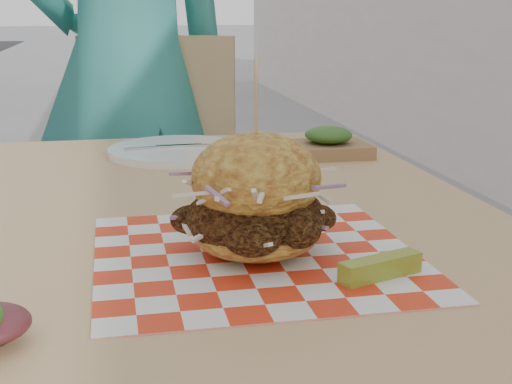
% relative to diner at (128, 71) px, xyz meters
% --- Properties ---
extents(diner, '(0.73, 0.60, 1.72)m').
position_rel_diner_xyz_m(diner, '(0.00, 0.00, 0.00)').
color(diner, teal).
rests_on(diner, ground).
extents(patio_table, '(0.80, 1.20, 0.75)m').
position_rel_diner_xyz_m(patio_table, '(0.08, -0.98, -0.19)').
color(patio_table, tan).
rests_on(patio_table, ground).
extents(patio_chair, '(0.52, 0.53, 0.95)m').
position_rel_diner_xyz_m(patio_chair, '(0.10, -0.07, -0.31)').
color(patio_chair, tan).
rests_on(patio_chair, ground).
extents(paper_liner, '(0.36, 0.36, 0.00)m').
position_rel_diner_xyz_m(paper_liner, '(0.10, -1.16, -0.11)').
color(paper_liner, red).
rests_on(paper_liner, patio_table).
extents(sandwich, '(0.19, 0.19, 0.22)m').
position_rel_diner_xyz_m(sandwich, '(0.10, -1.16, -0.05)').
color(sandwich, gold).
rests_on(sandwich, paper_liner).
extents(pickle_spear, '(0.10, 0.05, 0.02)m').
position_rel_diner_xyz_m(pickle_spear, '(0.22, -1.26, -0.10)').
color(pickle_spear, olive).
rests_on(pickle_spear, paper_liner).
extents(place_setting, '(0.27, 0.27, 0.02)m').
position_rel_diner_xyz_m(place_setting, '(0.08, -0.57, -0.10)').
color(place_setting, white).
rests_on(place_setting, patio_table).
extents(kraft_tray, '(0.15, 0.12, 0.06)m').
position_rel_diner_xyz_m(kraft_tray, '(0.35, -0.64, -0.09)').
color(kraft_tray, olive).
rests_on(kraft_tray, patio_table).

